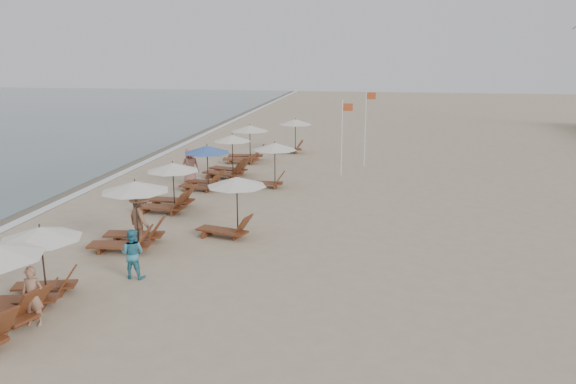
% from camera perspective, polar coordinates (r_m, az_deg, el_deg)
% --- Properties ---
extents(ground, '(160.00, 160.00, 0.00)m').
position_cam_1_polar(ground, '(16.20, -2.89, -10.85)').
color(ground, tan).
rests_on(ground, ground).
extents(wet_sand_band, '(3.20, 140.00, 0.01)m').
position_cam_1_polar(wet_sand_band, '(29.77, -22.66, -0.30)').
color(wet_sand_band, '#6B5E4C').
rests_on(wet_sand_band, ground).
extents(foam_line, '(0.50, 140.00, 0.02)m').
position_cam_1_polar(foam_line, '(29.10, -20.49, -0.39)').
color(foam_line, white).
rests_on(foam_line, ground).
extents(lounger_station_1, '(2.44, 2.23, 2.14)m').
position_cam_1_polar(lounger_station_1, '(17.28, -23.51, -6.21)').
color(lounger_station_1, brown).
rests_on(lounger_station_1, ground).
extents(lounger_station_2, '(2.77, 2.36, 2.39)m').
position_cam_1_polar(lounger_station_2, '(20.79, -15.34, -2.30)').
color(lounger_station_2, brown).
rests_on(lounger_station_2, ground).
extents(lounger_station_3, '(2.71, 2.26, 2.08)m').
position_cam_1_polar(lounger_station_3, '(25.31, -11.79, 0.44)').
color(lounger_station_3, brown).
rests_on(lounger_station_3, ground).
extents(lounger_station_4, '(2.54, 2.31, 2.18)m').
position_cam_1_polar(lounger_station_4, '(28.78, -8.31, 2.56)').
color(lounger_station_4, brown).
rests_on(lounger_station_4, ground).
extents(lounger_station_5, '(2.68, 2.67, 2.29)m').
position_cam_1_polar(lounger_station_5, '(31.52, -6.01, 3.29)').
color(lounger_station_5, brown).
rests_on(lounger_station_5, ground).
extents(lounger_station_6, '(2.78, 2.30, 2.26)m').
position_cam_1_polar(lounger_station_6, '(35.51, -4.20, 4.66)').
color(lounger_station_6, brown).
rests_on(lounger_station_6, ground).
extents(inland_station_0, '(2.71, 2.24, 2.22)m').
position_cam_1_polar(inland_station_0, '(21.32, -5.68, -0.79)').
color(inland_station_0, brown).
rests_on(inland_station_0, ground).
extents(inland_station_1, '(2.61, 2.24, 2.22)m').
position_cam_1_polar(inland_station_1, '(28.85, -1.72, 3.26)').
color(inland_station_1, brown).
rests_on(inland_station_1, ground).
extents(inland_station_2, '(2.69, 2.24, 2.22)m').
position_cam_1_polar(inland_station_2, '(38.57, 0.40, 5.94)').
color(inland_station_2, brown).
rests_on(inland_station_2, ground).
extents(beachgoer_near, '(0.60, 0.42, 1.54)m').
position_cam_1_polar(beachgoer_near, '(16.02, -23.89, -9.39)').
color(beachgoer_near, '#9F7056').
rests_on(beachgoer_near, ground).
extents(beachgoer_mid_a, '(0.77, 0.61, 1.54)m').
position_cam_1_polar(beachgoer_mid_a, '(18.17, -15.09, -5.89)').
color(beachgoer_mid_a, teal).
rests_on(beachgoer_mid_a, ground).
extents(beachgoer_mid_b, '(1.40, 1.30, 1.90)m').
position_cam_1_polar(beachgoer_mid_b, '(21.00, -14.38, -2.63)').
color(beachgoer_mid_b, '#8C6147').
rests_on(beachgoer_mid_b, ground).
extents(beachgoer_far_b, '(1.09, 1.02, 1.87)m').
position_cam_1_polar(beachgoer_far_b, '(30.03, -9.64, 2.54)').
color(beachgoer_far_b, '#B77663').
rests_on(beachgoer_far_b, ground).
extents(flag_pole_near, '(0.59, 0.08, 4.16)m').
position_cam_1_polar(flag_pole_near, '(31.28, 5.39, 5.70)').
color(flag_pole_near, silver).
rests_on(flag_pole_near, ground).
extents(flag_pole_far, '(0.60, 0.08, 4.53)m').
position_cam_1_polar(flag_pole_far, '(34.20, 7.68, 6.68)').
color(flag_pole_far, silver).
rests_on(flag_pole_far, ground).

